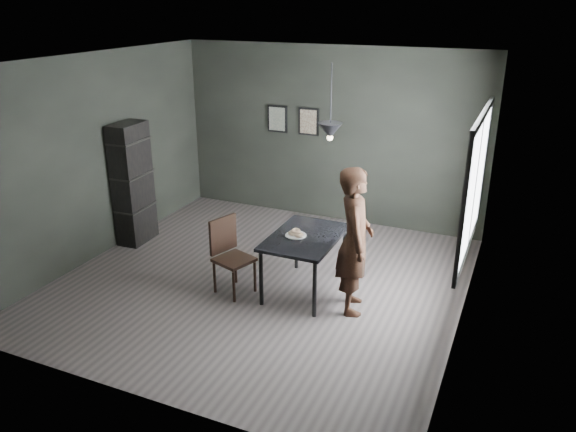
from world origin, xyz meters
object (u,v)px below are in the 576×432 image
at_px(cafe_table, 305,241).
at_px(wood_chair, 229,250).
at_px(woman, 355,241).
at_px(shelf_unit, 133,184).
at_px(white_plate, 296,236).
at_px(pendant_lamp, 330,131).

bearing_deg(cafe_table, wood_chair, -157.16).
height_order(woman, shelf_unit, shelf_unit).
xyz_separation_m(cafe_table, shelf_unit, (-2.92, 0.44, 0.23)).
xyz_separation_m(cafe_table, woman, (0.68, -0.18, 0.20)).
bearing_deg(wood_chair, white_plate, 39.92).
height_order(cafe_table, woman, woman).
height_order(wood_chair, shelf_unit, shelf_unit).
height_order(woman, pendant_lamp, pendant_lamp).
relative_size(cafe_table, pendant_lamp, 1.39).
bearing_deg(wood_chair, shelf_unit, 177.41).
bearing_deg(cafe_table, shelf_unit, 171.46).
bearing_deg(shelf_unit, woman, -12.55).
distance_m(shelf_unit, pendant_lamp, 3.39).
relative_size(woman, wood_chair, 1.83).
bearing_deg(cafe_table, white_plate, -145.30).
xyz_separation_m(white_plate, shelf_unit, (-2.83, 0.50, 0.15)).
bearing_deg(woman, cafe_table, 56.20).
bearing_deg(shelf_unit, cafe_table, -11.34).
xyz_separation_m(wood_chair, pendant_lamp, (1.11, 0.46, 1.51)).
bearing_deg(cafe_table, pendant_lamp, 21.80).
bearing_deg(white_plate, pendant_lamp, 25.66).
xyz_separation_m(white_plate, wood_chair, (-0.77, -0.30, -0.21)).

